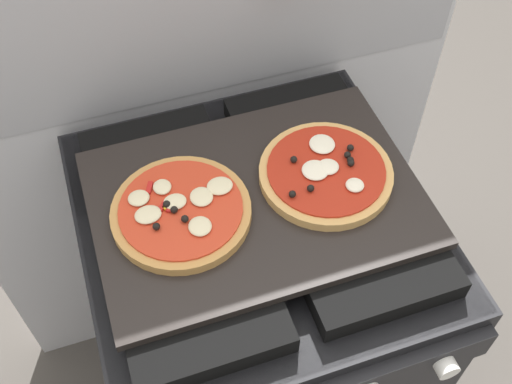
% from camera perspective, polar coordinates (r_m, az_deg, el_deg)
% --- Properties ---
extents(kitchen_backsplash, '(1.10, 0.09, 1.55)m').
position_cam_1_polar(kitchen_backsplash, '(1.33, -4.58, 7.06)').
color(kitchen_backsplash, silver).
rests_on(kitchen_backsplash, ground_plane).
extents(stove, '(0.60, 0.64, 0.90)m').
position_cam_1_polar(stove, '(1.41, 0.02, -12.05)').
color(stove, black).
rests_on(stove, ground_plane).
extents(baking_tray, '(0.54, 0.38, 0.02)m').
position_cam_1_polar(baking_tray, '(1.02, -0.00, -0.62)').
color(baking_tray, black).
rests_on(baking_tray, stove).
extents(pizza_left, '(0.23, 0.23, 0.03)m').
position_cam_1_polar(pizza_left, '(0.99, -7.00, -1.59)').
color(pizza_left, '#C18947').
rests_on(pizza_left, baking_tray).
extents(pizza_right, '(0.23, 0.23, 0.03)m').
position_cam_1_polar(pizza_right, '(1.04, 6.43, 1.88)').
color(pizza_right, tan).
rests_on(pizza_right, baking_tray).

